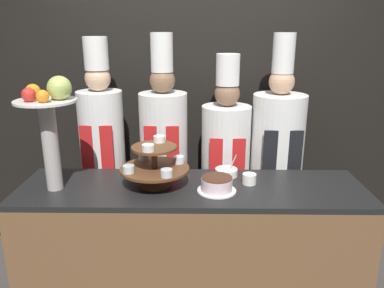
{
  "coord_description": "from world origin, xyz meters",
  "views": [
    {
      "loc": [
        0.03,
        -1.88,
        1.9
      ],
      "look_at": [
        0.0,
        0.4,
        1.19
      ],
      "focal_mm": 35.0,
      "sensor_mm": 36.0,
      "label": 1
    }
  ],
  "objects_px": {
    "serving_bowl_far": "(226,172)",
    "chef_right": "(277,151)",
    "tiered_stand": "(155,164)",
    "chef_center_left": "(164,148)",
    "chef_left": "(103,146)",
    "fruit_pedestal": "(50,117)",
    "cup_white": "(249,179)",
    "cake_round": "(217,184)",
    "chef_center_right": "(225,157)"
  },
  "relations": [
    {
      "from": "tiered_stand",
      "to": "fruit_pedestal",
      "type": "relative_size",
      "value": 0.62
    },
    {
      "from": "serving_bowl_far",
      "to": "chef_left",
      "type": "bearing_deg",
      "value": 156.12
    },
    {
      "from": "chef_left",
      "to": "chef_center_right",
      "type": "bearing_deg",
      "value": -0.0
    },
    {
      "from": "tiered_stand",
      "to": "cake_round",
      "type": "bearing_deg",
      "value": -11.35
    },
    {
      "from": "cake_round",
      "to": "chef_right",
      "type": "bearing_deg",
      "value": 53.28
    },
    {
      "from": "cake_round",
      "to": "chef_center_left",
      "type": "bearing_deg",
      "value": 119.59
    },
    {
      "from": "cake_round",
      "to": "cup_white",
      "type": "distance_m",
      "value": 0.24
    },
    {
      "from": "tiered_stand",
      "to": "cup_white",
      "type": "distance_m",
      "value": 0.61
    },
    {
      "from": "cake_round",
      "to": "serving_bowl_far",
      "type": "xyz_separation_m",
      "value": [
        0.08,
        0.26,
        -0.02
      ]
    },
    {
      "from": "cup_white",
      "to": "chef_right",
      "type": "height_order",
      "value": "chef_right"
    },
    {
      "from": "chef_center_left",
      "to": "fruit_pedestal",
      "type": "bearing_deg",
      "value": -133.18
    },
    {
      "from": "fruit_pedestal",
      "to": "chef_right",
      "type": "bearing_deg",
      "value": 23.45
    },
    {
      "from": "cake_round",
      "to": "serving_bowl_far",
      "type": "relative_size",
      "value": 1.58
    },
    {
      "from": "cup_white",
      "to": "chef_center_right",
      "type": "distance_m",
      "value": 0.57
    },
    {
      "from": "chef_left",
      "to": "chef_center_right",
      "type": "distance_m",
      "value": 0.97
    },
    {
      "from": "cup_white",
      "to": "chef_center_left",
      "type": "height_order",
      "value": "chef_center_left"
    },
    {
      "from": "fruit_pedestal",
      "to": "chef_right",
      "type": "xyz_separation_m",
      "value": [
        1.49,
        0.65,
        -0.42
      ]
    },
    {
      "from": "cup_white",
      "to": "chef_center_right",
      "type": "relative_size",
      "value": 0.05
    },
    {
      "from": "fruit_pedestal",
      "to": "cup_white",
      "type": "relative_size",
      "value": 7.91
    },
    {
      "from": "tiered_stand",
      "to": "chef_center_left",
      "type": "distance_m",
      "value": 0.6
    },
    {
      "from": "serving_bowl_far",
      "to": "chef_right",
      "type": "bearing_deg",
      "value": 44.48
    },
    {
      "from": "cake_round",
      "to": "chef_right",
      "type": "xyz_separation_m",
      "value": [
        0.5,
        0.67,
        -0.01
      ]
    },
    {
      "from": "serving_bowl_far",
      "to": "chef_center_right",
      "type": "xyz_separation_m",
      "value": [
        0.02,
        0.42,
        -0.04
      ]
    },
    {
      "from": "tiered_stand",
      "to": "cup_white",
      "type": "bearing_deg",
      "value": 3.88
    },
    {
      "from": "cake_round",
      "to": "chef_center_right",
      "type": "height_order",
      "value": "chef_center_right"
    },
    {
      "from": "fruit_pedestal",
      "to": "chef_center_right",
      "type": "bearing_deg",
      "value": 30.68
    },
    {
      "from": "chef_center_right",
      "to": "chef_right",
      "type": "height_order",
      "value": "chef_right"
    },
    {
      "from": "tiered_stand",
      "to": "serving_bowl_far",
      "type": "height_order",
      "value": "tiered_stand"
    },
    {
      "from": "cake_round",
      "to": "cup_white",
      "type": "height_order",
      "value": "cake_round"
    },
    {
      "from": "chef_center_right",
      "to": "cake_round",
      "type": "bearing_deg",
      "value": -98.55
    },
    {
      "from": "fruit_pedestal",
      "to": "chef_right",
      "type": "relative_size",
      "value": 0.37
    },
    {
      "from": "fruit_pedestal",
      "to": "chef_left",
      "type": "relative_size",
      "value": 0.38
    },
    {
      "from": "cake_round",
      "to": "serving_bowl_far",
      "type": "height_order",
      "value": "serving_bowl_far"
    },
    {
      "from": "chef_left",
      "to": "chef_right",
      "type": "bearing_deg",
      "value": -0.0
    },
    {
      "from": "cake_round",
      "to": "chef_center_right",
      "type": "bearing_deg",
      "value": 81.45
    },
    {
      "from": "fruit_pedestal",
      "to": "chef_right",
      "type": "height_order",
      "value": "chef_right"
    },
    {
      "from": "cup_white",
      "to": "serving_bowl_far",
      "type": "height_order",
      "value": "serving_bowl_far"
    },
    {
      "from": "tiered_stand",
      "to": "chef_center_left",
      "type": "xyz_separation_m",
      "value": [
        0.0,
        0.59,
        -0.09
      ]
    },
    {
      "from": "cake_round",
      "to": "chef_right",
      "type": "relative_size",
      "value": 0.13
    },
    {
      "from": "cake_round",
      "to": "chef_right",
      "type": "distance_m",
      "value": 0.84
    },
    {
      "from": "tiered_stand",
      "to": "chef_left",
      "type": "xyz_separation_m",
      "value": [
        -0.48,
        0.59,
        -0.07
      ]
    },
    {
      "from": "cup_white",
      "to": "chef_left",
      "type": "relative_size",
      "value": 0.05
    },
    {
      "from": "chef_left",
      "to": "chef_right",
      "type": "distance_m",
      "value": 1.37
    },
    {
      "from": "fruit_pedestal",
      "to": "chef_center_right",
      "type": "distance_m",
      "value": 1.35
    },
    {
      "from": "serving_bowl_far",
      "to": "cake_round",
      "type": "bearing_deg",
      "value": -106.87
    },
    {
      "from": "cup_white",
      "to": "serving_bowl_far",
      "type": "bearing_deg",
      "value": 134.76
    },
    {
      "from": "chef_center_left",
      "to": "chef_center_right",
      "type": "bearing_deg",
      "value": -0.0
    },
    {
      "from": "serving_bowl_far",
      "to": "chef_left",
      "type": "height_order",
      "value": "chef_left"
    },
    {
      "from": "fruit_pedestal",
      "to": "chef_center_left",
      "type": "relative_size",
      "value": 0.37
    },
    {
      "from": "chef_right",
      "to": "tiered_stand",
      "type": "bearing_deg",
      "value": -146.2
    }
  ]
}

